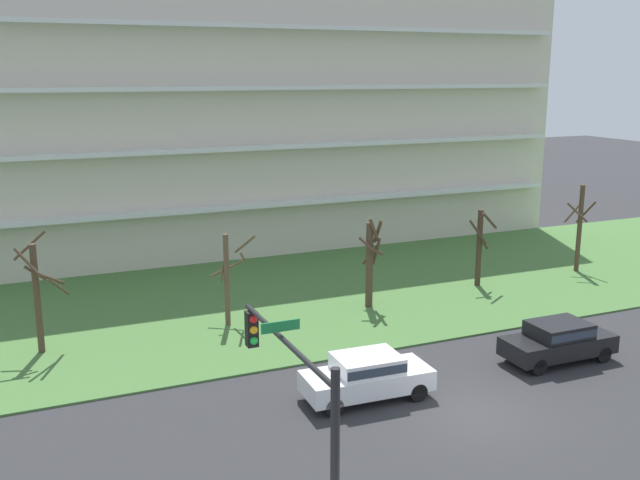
{
  "coord_description": "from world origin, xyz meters",
  "views": [
    {
      "loc": [
        -13.27,
        -17.84,
        10.92
      ],
      "look_at": [
        -2.89,
        6.0,
        4.85
      ],
      "focal_mm": 40.65,
      "sensor_mm": 36.0,
      "label": 1
    }
  ],
  "objects_px": {
    "tree_center": "(371,260)",
    "traffic_signal_mast": "(298,412)",
    "tree_left": "(229,276)",
    "sedan_black_center_left": "(558,340)",
    "tree_far_left": "(39,292)",
    "tree_right": "(480,246)",
    "tree_far_right": "(579,226)",
    "sedan_white_near_left": "(367,375)"
  },
  "relations": [
    {
      "from": "tree_center",
      "to": "traffic_signal_mast",
      "type": "relative_size",
      "value": 0.79
    },
    {
      "from": "tree_left",
      "to": "sedan_black_center_left",
      "type": "relative_size",
      "value": 0.94
    },
    {
      "from": "tree_far_left",
      "to": "sedan_black_center_left",
      "type": "distance_m",
      "value": 20.18
    },
    {
      "from": "tree_right",
      "to": "tree_far_left",
      "type": "bearing_deg",
      "value": -178.06
    },
    {
      "from": "tree_left",
      "to": "tree_far_right",
      "type": "distance_m",
      "value": 20.21
    },
    {
      "from": "tree_center",
      "to": "tree_far_right",
      "type": "bearing_deg",
      "value": 4.24
    },
    {
      "from": "tree_left",
      "to": "sedan_white_near_left",
      "type": "xyz_separation_m",
      "value": [
        2.17,
        -8.9,
        -1.42
      ]
    },
    {
      "from": "tree_left",
      "to": "sedan_black_center_left",
      "type": "bearing_deg",
      "value": -40.5
    },
    {
      "from": "tree_center",
      "to": "tree_right",
      "type": "height_order",
      "value": "tree_center"
    },
    {
      "from": "tree_left",
      "to": "tree_far_left",
      "type": "bearing_deg",
      "value": -178.6
    },
    {
      "from": "tree_left",
      "to": "tree_center",
      "type": "xyz_separation_m",
      "value": [
        6.77,
        -0.25,
        0.05
      ]
    },
    {
      "from": "tree_right",
      "to": "traffic_signal_mast",
      "type": "xyz_separation_m",
      "value": [
        -16.7,
        -16.62,
        1.68
      ]
    },
    {
      "from": "sedan_white_near_left",
      "to": "sedan_black_center_left",
      "type": "xyz_separation_m",
      "value": [
        8.24,
        0.0,
        0.0
      ]
    },
    {
      "from": "tree_far_right",
      "to": "sedan_white_near_left",
      "type": "height_order",
      "value": "tree_far_right"
    },
    {
      "from": "tree_center",
      "to": "tree_right",
      "type": "relative_size",
      "value": 1.08
    },
    {
      "from": "sedan_black_center_left",
      "to": "tree_right",
      "type": "bearing_deg",
      "value": -107.5
    },
    {
      "from": "sedan_white_near_left",
      "to": "tree_far_left",
      "type": "bearing_deg",
      "value": -39.03
    },
    {
      "from": "tree_far_left",
      "to": "sedan_black_center_left",
      "type": "bearing_deg",
      "value": -25.65
    },
    {
      "from": "sedan_black_center_left",
      "to": "traffic_signal_mast",
      "type": "bearing_deg",
      "value": 28.28
    },
    {
      "from": "tree_left",
      "to": "traffic_signal_mast",
      "type": "bearing_deg",
      "value": -101.34
    },
    {
      "from": "tree_left",
      "to": "tree_center",
      "type": "bearing_deg",
      "value": -2.15
    },
    {
      "from": "tree_far_left",
      "to": "traffic_signal_mast",
      "type": "relative_size",
      "value": 0.86
    },
    {
      "from": "tree_center",
      "to": "traffic_signal_mast",
      "type": "bearing_deg",
      "value": -122.26
    },
    {
      "from": "tree_far_left",
      "to": "tree_right",
      "type": "bearing_deg",
      "value": 1.94
    },
    {
      "from": "tree_far_left",
      "to": "tree_right",
      "type": "height_order",
      "value": "tree_far_left"
    },
    {
      "from": "tree_left",
      "to": "tree_right",
      "type": "bearing_deg",
      "value": 2.25
    },
    {
      "from": "sedan_black_center_left",
      "to": "sedan_white_near_left",
      "type": "bearing_deg",
      "value": 0.47
    },
    {
      "from": "tree_right",
      "to": "sedan_white_near_left",
      "type": "distance_m",
      "value": 14.77
    },
    {
      "from": "tree_left",
      "to": "sedan_white_near_left",
      "type": "distance_m",
      "value": 9.27
    },
    {
      "from": "tree_far_left",
      "to": "tree_left",
      "type": "height_order",
      "value": "tree_far_left"
    },
    {
      "from": "sedan_white_near_left",
      "to": "tree_right",
      "type": "bearing_deg",
      "value": -137.83
    },
    {
      "from": "tree_center",
      "to": "tree_far_right",
      "type": "height_order",
      "value": "tree_far_right"
    },
    {
      "from": "tree_left",
      "to": "tree_center",
      "type": "distance_m",
      "value": 6.77
    },
    {
      "from": "tree_far_left",
      "to": "tree_right",
      "type": "relative_size",
      "value": 1.18
    },
    {
      "from": "tree_left",
      "to": "traffic_signal_mast",
      "type": "height_order",
      "value": "traffic_signal_mast"
    },
    {
      "from": "tree_center",
      "to": "sedan_black_center_left",
      "type": "relative_size",
      "value": 1.0
    },
    {
      "from": "tree_far_left",
      "to": "tree_left",
      "type": "bearing_deg",
      "value": 1.4
    },
    {
      "from": "sedan_white_near_left",
      "to": "traffic_signal_mast",
      "type": "bearing_deg",
      "value": 55.47
    },
    {
      "from": "tree_left",
      "to": "traffic_signal_mast",
      "type": "xyz_separation_m",
      "value": [
        -3.23,
        -16.09,
        1.58
      ]
    },
    {
      "from": "tree_far_left",
      "to": "traffic_signal_mast",
      "type": "xyz_separation_m",
      "value": [
        4.49,
        -15.9,
        1.33
      ]
    },
    {
      "from": "sedan_white_near_left",
      "to": "sedan_black_center_left",
      "type": "distance_m",
      "value": 8.24
    },
    {
      "from": "tree_right",
      "to": "sedan_white_near_left",
      "type": "bearing_deg",
      "value": -140.17
    }
  ]
}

